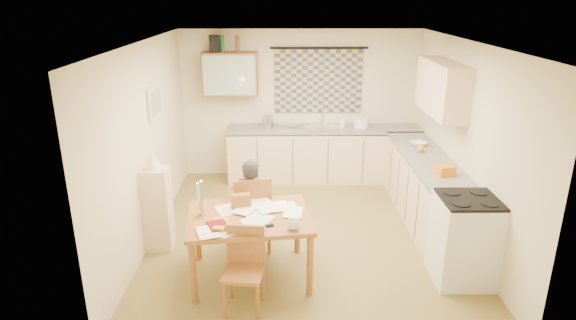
{
  "coord_description": "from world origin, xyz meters",
  "views": [
    {
      "loc": [
        -0.29,
        -5.79,
        3.04
      ],
      "look_at": [
        -0.23,
        0.2,
        0.96
      ],
      "focal_mm": 30.0,
      "sensor_mm": 36.0,
      "label": 1
    }
  ],
  "objects_px": {
    "counter_back": "(326,154)",
    "person": "(251,207)",
    "chair_far": "(251,226)",
    "counter_right": "(429,194)",
    "dining_table": "(250,246)",
    "stove": "(465,239)",
    "shelf_stand": "(158,209)"
  },
  "relations": [
    {
      "from": "counter_back",
      "to": "dining_table",
      "type": "distance_m",
      "value": 3.18
    },
    {
      "from": "counter_right",
      "to": "stove",
      "type": "height_order",
      "value": "stove"
    },
    {
      "from": "counter_right",
      "to": "chair_far",
      "type": "distance_m",
      "value": 2.48
    },
    {
      "from": "person",
      "to": "chair_far",
      "type": "bearing_deg",
      "value": -68.83
    },
    {
      "from": "counter_back",
      "to": "chair_far",
      "type": "distance_m",
      "value": 2.63
    },
    {
      "from": "stove",
      "to": "dining_table",
      "type": "relative_size",
      "value": 0.68
    },
    {
      "from": "dining_table",
      "to": "stove",
      "type": "bearing_deg",
      "value": -8.76
    },
    {
      "from": "chair_far",
      "to": "counter_right",
      "type": "bearing_deg",
      "value": -176.37
    },
    {
      "from": "shelf_stand",
      "to": "chair_far",
      "type": "bearing_deg",
      "value": -2.01
    },
    {
      "from": "counter_back",
      "to": "shelf_stand",
      "type": "height_order",
      "value": "shelf_stand"
    },
    {
      "from": "counter_right",
      "to": "stove",
      "type": "relative_size",
      "value": 3.01
    },
    {
      "from": "counter_right",
      "to": "chair_far",
      "type": "height_order",
      "value": "chair_far"
    },
    {
      "from": "person",
      "to": "shelf_stand",
      "type": "bearing_deg",
      "value": 7.12
    },
    {
      "from": "stove",
      "to": "shelf_stand",
      "type": "relative_size",
      "value": 0.93
    },
    {
      "from": "counter_right",
      "to": "stove",
      "type": "bearing_deg",
      "value": -90.0
    },
    {
      "from": "counter_back",
      "to": "shelf_stand",
      "type": "bearing_deg",
      "value": -134.4
    },
    {
      "from": "dining_table",
      "to": "person",
      "type": "xyz_separation_m",
      "value": [
        -0.01,
        0.54,
        0.23
      ]
    },
    {
      "from": "chair_far",
      "to": "dining_table",
      "type": "bearing_deg",
      "value": 80.61
    },
    {
      "from": "stove",
      "to": "person",
      "type": "height_order",
      "value": "person"
    },
    {
      "from": "dining_table",
      "to": "counter_right",
      "type": "bearing_deg",
      "value": 21.29
    },
    {
      "from": "person",
      "to": "counter_right",
      "type": "bearing_deg",
      "value": -150.76
    },
    {
      "from": "counter_back",
      "to": "person",
      "type": "relative_size",
      "value": 2.73
    },
    {
      "from": "counter_back",
      "to": "person",
      "type": "distance_m",
      "value": 2.69
    },
    {
      "from": "counter_back",
      "to": "stove",
      "type": "relative_size",
      "value": 3.36
    },
    {
      "from": "person",
      "to": "shelf_stand",
      "type": "xyz_separation_m",
      "value": [
        -1.16,
        0.11,
        -0.08
      ]
    },
    {
      "from": "counter_right",
      "to": "person",
      "type": "xyz_separation_m",
      "value": [
        -2.38,
        -0.72,
        0.15
      ]
    },
    {
      "from": "counter_right",
      "to": "dining_table",
      "type": "relative_size",
      "value": 2.06
    },
    {
      "from": "stove",
      "to": "shelf_stand",
      "type": "xyz_separation_m",
      "value": [
        -3.54,
        0.73,
        0.04
      ]
    },
    {
      "from": "dining_table",
      "to": "person",
      "type": "distance_m",
      "value": 0.59
    },
    {
      "from": "counter_back",
      "to": "chair_far",
      "type": "xyz_separation_m",
      "value": [
        -1.13,
        -2.37,
        -0.14
      ]
    },
    {
      "from": "counter_back",
      "to": "stove",
      "type": "bearing_deg",
      "value": -67.66
    },
    {
      "from": "counter_right",
      "to": "chair_far",
      "type": "relative_size",
      "value": 2.96
    }
  ]
}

